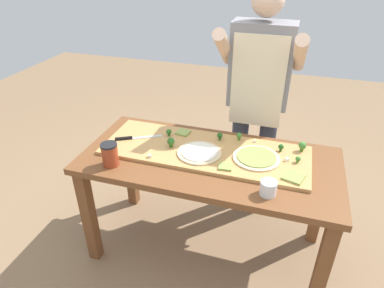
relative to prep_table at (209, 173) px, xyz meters
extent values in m
plane|color=#896B4C|center=(0.00, 0.00, -0.64)|extent=(8.00, 8.00, 0.00)
cube|color=brown|center=(-0.71, -0.30, -0.29)|extent=(0.07, 0.07, 0.71)
cube|color=brown|center=(0.71, -0.30, -0.29)|extent=(0.07, 0.07, 0.71)
cube|color=brown|center=(-0.71, 0.30, -0.29)|extent=(0.07, 0.07, 0.71)
cube|color=brown|center=(0.71, 0.30, -0.29)|extent=(0.07, 0.07, 0.71)
cube|color=brown|center=(0.00, 0.00, 0.09)|extent=(1.54, 0.72, 0.04)
cube|color=tan|center=(-0.04, 0.06, 0.12)|extent=(1.26, 0.45, 0.02)
cube|color=#B7BABF|center=(-0.44, 0.09, 0.13)|extent=(0.18, 0.11, 0.00)
cube|color=black|center=(-0.57, 0.02, 0.14)|extent=(0.11, 0.07, 0.02)
cylinder|color=beige|center=(-0.06, 0.00, 0.14)|extent=(0.27, 0.27, 0.01)
cylinder|color=silver|center=(-0.06, 0.00, 0.14)|extent=(0.22, 0.22, 0.01)
cylinder|color=beige|center=(0.27, 0.05, 0.14)|extent=(0.28, 0.28, 0.01)
cylinder|color=#899E4C|center=(0.27, 0.05, 0.14)|extent=(0.23, 0.23, 0.01)
cube|color=#899E4C|center=(-0.24, 0.21, 0.14)|extent=(0.09, 0.09, 0.01)
cube|color=#899E4C|center=(0.49, -0.08, 0.14)|extent=(0.13, 0.13, 0.01)
cube|color=#899E4C|center=(0.12, -0.10, 0.14)|extent=(0.08, 0.08, 0.01)
cylinder|color=#366618|center=(-0.25, 0.02, 0.14)|extent=(0.02, 0.02, 0.02)
sphere|color=#2D6623|center=(-0.25, 0.02, 0.17)|extent=(0.05, 0.05, 0.05)
cylinder|color=#366618|center=(-0.31, 0.15, 0.14)|extent=(0.02, 0.02, 0.02)
sphere|color=#2D6623|center=(-0.31, 0.15, 0.16)|extent=(0.04, 0.04, 0.04)
cylinder|color=#487A23|center=(0.50, 0.07, 0.14)|extent=(0.01, 0.01, 0.02)
sphere|color=#427F33|center=(0.50, 0.07, 0.16)|extent=(0.03, 0.03, 0.03)
cylinder|color=#487A23|center=(0.13, 0.23, 0.14)|extent=(0.02, 0.02, 0.02)
sphere|color=#427F33|center=(0.13, 0.23, 0.17)|extent=(0.03, 0.03, 0.03)
cylinder|color=#2C5915|center=(0.40, 0.17, 0.14)|extent=(0.01, 0.01, 0.02)
sphere|color=#23561E|center=(0.40, 0.17, 0.16)|extent=(0.03, 0.03, 0.03)
cylinder|color=#487A23|center=(0.52, 0.21, 0.14)|extent=(0.02, 0.02, 0.02)
sphere|color=#427F33|center=(0.52, 0.21, 0.17)|extent=(0.05, 0.05, 0.05)
cylinder|color=#2C5915|center=(0.02, 0.20, 0.14)|extent=(0.02, 0.02, 0.02)
sphere|color=#23561E|center=(0.02, 0.20, 0.17)|extent=(0.04, 0.04, 0.04)
cube|color=white|center=(0.44, 0.07, 0.14)|extent=(0.03, 0.03, 0.02)
cube|color=silver|center=(-0.33, -0.13, 0.14)|extent=(0.02, 0.02, 0.02)
cube|color=silver|center=(0.23, 0.23, 0.14)|extent=(0.02, 0.02, 0.01)
cylinder|color=white|center=(0.37, -0.24, 0.15)|extent=(0.09, 0.09, 0.08)
cylinder|color=white|center=(0.37, -0.24, 0.13)|extent=(0.08, 0.08, 0.04)
cylinder|color=#99381E|center=(-0.53, -0.24, 0.17)|extent=(0.09, 0.09, 0.13)
cylinder|color=black|center=(-0.53, -0.24, 0.24)|extent=(0.10, 0.10, 0.01)
cylinder|color=#333847|center=(0.09, 0.55, -0.19)|extent=(0.12, 0.12, 0.90)
cylinder|color=#333847|center=(0.29, 0.55, -0.19)|extent=(0.12, 0.12, 0.90)
cube|color=gray|center=(0.19, 0.55, 0.53)|extent=(0.40, 0.20, 0.55)
cube|color=beige|center=(0.19, 0.44, 0.45)|extent=(0.34, 0.01, 0.60)
cylinder|color=#DBB293|center=(-0.04, 0.45, 0.65)|extent=(0.08, 0.39, 0.31)
cylinder|color=#DBB293|center=(0.42, 0.45, 0.65)|extent=(0.08, 0.39, 0.31)
sphere|color=#DBB293|center=(0.19, 0.55, 0.93)|extent=(0.20, 0.20, 0.20)
camera|label=1|loc=(0.40, -1.65, 1.22)|focal=31.69mm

